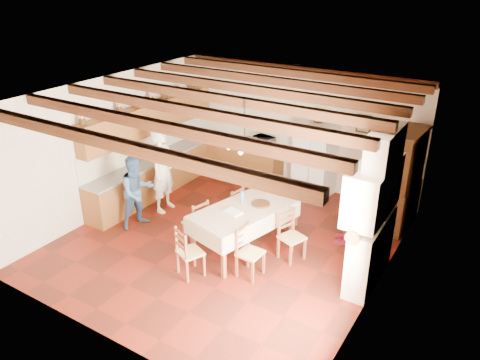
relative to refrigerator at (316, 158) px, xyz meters
name	(u,v)px	position (x,y,z in m)	size (l,w,h in m)	color
floor	(228,240)	(-0.55, -3.01, -0.90)	(6.00, 6.50, 0.02)	#49180F
ceiling	(226,94)	(-0.55, -3.01, 2.12)	(6.00, 6.50, 0.02)	white
wall_back	(301,127)	(-0.55, 0.25, 0.61)	(6.00, 0.02, 3.00)	beige
wall_front	(96,254)	(-0.55, -6.27, 0.61)	(6.00, 0.02, 3.00)	beige
wall_left	(113,144)	(-3.56, -3.01, 0.61)	(0.02, 6.50, 3.00)	beige
wall_right	(385,212)	(2.46, -3.01, 0.61)	(0.02, 6.50, 3.00)	beige
ceiling_beams	(226,100)	(-0.55, -3.01, 2.02)	(6.00, 6.30, 0.16)	#32150A
lower_cabinets_left	(159,175)	(-3.25, -1.96, -0.46)	(0.60, 4.30, 0.86)	brown
lower_cabinets_back	(240,159)	(-2.10, -0.06, -0.46)	(2.30, 0.60, 0.86)	brown
countertop_left	(158,158)	(-3.25, -1.96, -0.01)	(0.62, 4.30, 0.04)	slate
countertop_back	(240,143)	(-2.10, -0.06, -0.01)	(2.34, 0.62, 0.04)	slate
backsplash_left	(148,143)	(-3.54, -1.96, 0.31)	(0.03, 4.30, 0.60)	beige
backsplash_back	(246,129)	(-2.10, 0.23, 0.31)	(2.30, 0.03, 0.60)	beige
upper_cabinets	(151,118)	(-3.38, -1.96, 0.96)	(0.35, 4.20, 0.70)	brown
fireplace	(371,208)	(2.17, -2.81, 0.51)	(0.56, 1.60, 2.80)	beige
wall_picture	(364,124)	(1.00, 0.22, 0.96)	(0.34, 0.03, 0.42)	black
refrigerator	(316,158)	(0.00, 0.00, 0.00)	(0.89, 0.73, 1.79)	white
hutch	(404,180)	(2.20, -0.61, 0.18)	(0.49, 1.18, 2.14)	#3A1D0D
dining_table	(244,212)	(-0.11, -3.11, -0.08)	(1.53, 2.26, 0.90)	silver
chandelier	(244,141)	(-0.11, -3.11, 1.36)	(0.47, 0.47, 0.03)	black
chair_left_near	(196,222)	(-1.04, -3.42, -0.41)	(0.42, 0.40, 0.96)	brown
chair_left_far	(231,207)	(-0.77, -2.53, -0.41)	(0.42, 0.40, 0.96)	brown
chair_right_near	(250,252)	(0.43, -3.79, -0.41)	(0.42, 0.40, 0.96)	brown
chair_right_far	(292,237)	(0.83, -2.92, -0.41)	(0.42, 0.40, 0.96)	brown
chair_end_near	(190,251)	(-0.48, -4.32, -0.41)	(0.42, 0.40, 0.96)	brown
chair_end_far	(285,205)	(0.14, -1.84, -0.41)	(0.42, 0.40, 0.96)	brown
person_man	(163,170)	(-2.50, -2.63, 0.08)	(0.71, 0.47, 1.95)	white
person_woman_blue	(137,192)	(-2.50, -3.47, -0.11)	(0.76, 0.59, 1.57)	#385A8B
person_woman_red	(346,209)	(1.45, -1.83, -0.14)	(0.88, 0.37, 1.50)	#AF243C
microwave	(264,142)	(-1.40, -0.06, 0.15)	(0.52, 0.35, 0.29)	silver
fridge_vase	(318,115)	(0.00, 0.00, 1.05)	(0.30, 0.30, 0.32)	#3A1D0D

